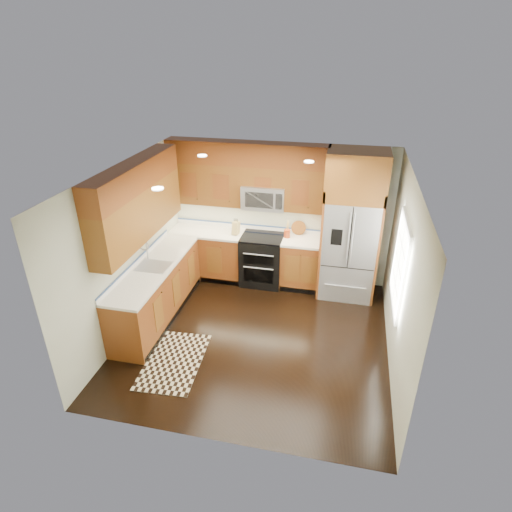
% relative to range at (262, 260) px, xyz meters
% --- Properties ---
extents(ground, '(4.00, 4.00, 0.00)m').
position_rel_range_xyz_m(ground, '(0.25, -1.67, -0.47)').
color(ground, black).
rests_on(ground, ground).
extents(wall_back, '(4.00, 0.02, 2.60)m').
position_rel_range_xyz_m(wall_back, '(0.25, 0.33, 0.83)').
color(wall_back, beige).
rests_on(wall_back, ground).
extents(wall_left, '(0.02, 4.00, 2.60)m').
position_rel_range_xyz_m(wall_left, '(-1.75, -1.67, 0.83)').
color(wall_left, beige).
rests_on(wall_left, ground).
extents(wall_right, '(0.02, 4.00, 2.60)m').
position_rel_range_xyz_m(wall_right, '(2.25, -1.67, 0.83)').
color(wall_right, beige).
rests_on(wall_right, ground).
extents(window, '(0.04, 1.10, 1.30)m').
position_rel_range_xyz_m(window, '(2.23, -1.47, 0.93)').
color(window, white).
rests_on(window, ground).
extents(base_cabinets, '(2.85, 3.00, 0.90)m').
position_rel_range_xyz_m(base_cabinets, '(-0.98, -0.77, -0.02)').
color(base_cabinets, brown).
rests_on(base_cabinets, ground).
extents(countertop, '(2.86, 3.01, 0.04)m').
position_rel_range_xyz_m(countertop, '(-0.84, -0.65, 0.45)').
color(countertop, white).
rests_on(countertop, base_cabinets).
extents(upper_cabinets, '(2.85, 3.00, 1.15)m').
position_rel_range_xyz_m(upper_cabinets, '(-0.90, -0.58, 1.56)').
color(upper_cabinets, brown).
rests_on(upper_cabinets, ground).
extents(range, '(0.76, 0.67, 0.95)m').
position_rel_range_xyz_m(range, '(0.00, 0.00, 0.00)').
color(range, black).
rests_on(range, ground).
extents(microwave, '(0.76, 0.40, 0.42)m').
position_rel_range_xyz_m(microwave, '(-0.00, 0.13, 1.19)').
color(microwave, '#B2B2B7').
rests_on(microwave, ground).
extents(refrigerator, '(0.98, 0.75, 2.60)m').
position_rel_range_xyz_m(refrigerator, '(1.55, -0.04, 0.83)').
color(refrigerator, '#B2B2B7').
rests_on(refrigerator, ground).
extents(sink_faucet, '(0.54, 0.44, 0.37)m').
position_rel_range_xyz_m(sink_faucet, '(-1.48, -1.44, 0.52)').
color(sink_faucet, '#B2B2B7').
rests_on(sink_faucet, countertop).
extents(rug, '(0.87, 1.35, 0.01)m').
position_rel_range_xyz_m(rug, '(-0.77, -2.49, -0.46)').
color(rug, black).
rests_on(rug, ground).
extents(knife_block, '(0.12, 0.16, 0.30)m').
position_rel_range_xyz_m(knife_block, '(-0.50, 0.02, 0.59)').
color(knife_block, tan).
rests_on(knife_block, countertop).
extents(utensil_crock, '(0.14, 0.14, 0.32)m').
position_rel_range_xyz_m(utensil_crock, '(0.44, 0.08, 0.58)').
color(utensil_crock, '#A93A14').
rests_on(utensil_crock, countertop).
extents(cutting_board, '(0.28, 0.28, 0.02)m').
position_rel_range_xyz_m(cutting_board, '(0.62, 0.26, 0.48)').
color(cutting_board, brown).
rests_on(cutting_board, countertop).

